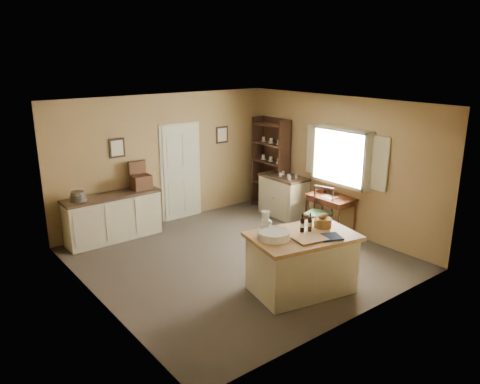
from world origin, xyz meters
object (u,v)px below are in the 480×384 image
object	(u,v)px
sideboard	(114,215)
writing_desk	(331,201)
shelving_unit	(272,164)
work_island	(301,261)
right_cabinet	(283,195)
desk_chair	(318,215)

from	to	relation	value
sideboard	writing_desk	world-z (taller)	sideboard
shelving_unit	work_island	bearing A→B (deg)	-125.24
sideboard	right_cabinet	distance (m)	3.68
right_cabinet	shelving_unit	size ratio (longest dim) A/B	0.51
right_cabinet	desk_chair	bearing A→B (deg)	-107.20
sideboard	writing_desk	bearing A→B (deg)	-33.50
desk_chair	right_cabinet	xyz separation A→B (m)	(0.45, 1.45, -0.04)
sideboard	desk_chair	distance (m)	3.93
sideboard	shelving_unit	world-z (taller)	shelving_unit
sideboard	desk_chair	size ratio (longest dim) A/B	1.86
desk_chair	shelving_unit	world-z (taller)	shelving_unit
sideboard	shelving_unit	xyz separation A→B (m)	(3.70, -0.41, 0.56)
desk_chair	shelving_unit	distance (m)	2.18
work_island	right_cabinet	distance (m)	3.46
right_cabinet	shelving_unit	bearing A→B (deg)	74.77
sideboard	shelving_unit	bearing A→B (deg)	-6.39
sideboard	writing_desk	distance (m)	4.25
work_island	writing_desk	xyz separation A→B (m)	(2.16, 1.34, 0.19)
sideboard	shelving_unit	size ratio (longest dim) A/B	0.88
right_cabinet	shelving_unit	distance (m)	0.83
sideboard	work_island	bearing A→B (deg)	-69.41
desk_chair	right_cabinet	distance (m)	1.52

